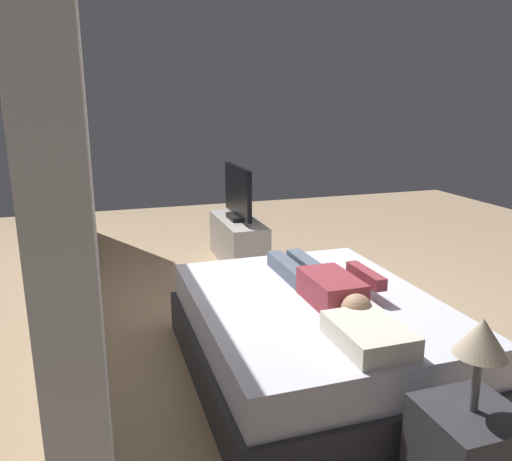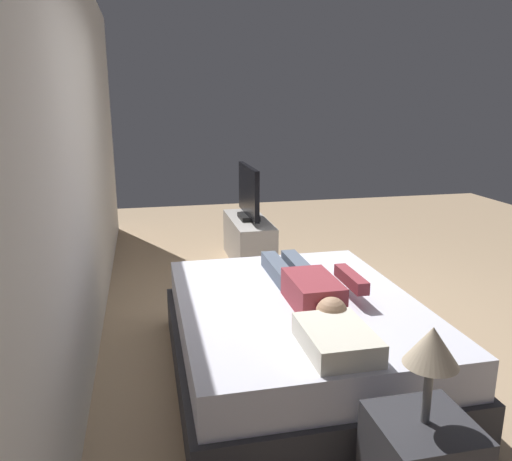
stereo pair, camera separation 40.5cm
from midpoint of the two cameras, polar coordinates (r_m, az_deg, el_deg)
The scene contains 9 objects.
ground_plane at distance 4.27m, azimuth 8.58°, elevation -10.46°, with size 10.00×10.00×0.00m, color tan.
back_wall at distance 4.02m, azimuth -16.22°, elevation 8.38°, with size 6.40×0.10×2.80m, color silver.
bed at distance 3.43m, azimuth 8.02°, elevation -12.06°, with size 2.01×1.58×0.54m.
pillow at distance 2.72m, azimuth 13.38°, elevation -11.88°, with size 0.48×0.34×0.12m, color silver.
person at distance 3.34m, azimuth 9.40°, elevation -6.18°, with size 1.26×0.46×0.18m.
remote at distance 3.66m, azimuth 14.40°, elevation -5.81°, with size 0.15×0.04×0.02m, color black.
tv_stand at distance 5.69m, azimuth 1.20°, elevation -1.16°, with size 1.10×0.40×0.50m, color #B7B2AD.
tv at distance 5.57m, azimuth 1.23°, elevation 4.15°, with size 0.88×0.20×0.59m.
lamp at distance 2.22m, azimuth 24.31°, elevation -12.06°, with size 0.22×0.22×0.42m.
Camera 2 is at (-3.65, 1.24, 1.80)m, focal length 35.53 mm.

